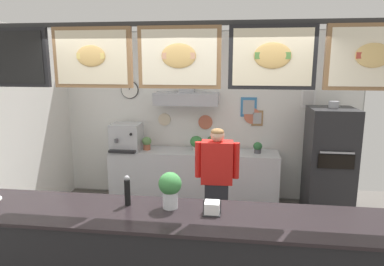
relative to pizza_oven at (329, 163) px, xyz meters
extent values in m
cube|color=#9E9E99|center=(-1.87, 0.63, 0.57)|extent=(4.96, 0.12, 2.78)
cube|color=white|center=(-1.87, 0.57, 0.57)|extent=(4.92, 0.01, 2.74)
cylinder|color=black|center=(-3.18, 0.55, 1.00)|extent=(0.30, 0.02, 0.30)
cylinder|color=white|center=(-3.18, 0.54, 1.00)|extent=(0.28, 0.01, 0.28)
cube|color=black|center=(-3.17, 0.53, 1.06)|extent=(0.02, 0.01, 0.11)
cylinder|color=beige|center=(-2.59, 0.55, 0.51)|extent=(0.21, 0.02, 0.21)
cylinder|color=#C1664C|center=(-1.89, 0.55, 0.48)|extent=(0.24, 0.02, 0.24)
cylinder|color=#C1664C|center=(-1.12, 0.55, 0.60)|extent=(0.26, 0.02, 0.26)
cube|color=teal|center=(-1.18, 0.55, 0.74)|extent=(0.26, 0.02, 0.32)
cube|color=#AAAAAA|center=(-1.18, 0.54, 0.74)|extent=(0.18, 0.01, 0.23)
cube|color=white|center=(-0.25, 0.55, 0.90)|extent=(0.23, 0.02, 0.31)
cube|color=silver|center=(-0.25, 0.54, 0.90)|extent=(0.16, 0.01, 0.22)
cube|color=#997047|center=(-1.04, 0.55, 0.56)|extent=(0.19, 0.02, 0.25)
cube|color=#A8A8A8|center=(-1.04, 0.54, 0.56)|extent=(0.13, 0.01, 0.18)
cube|color=#A3A5AD|center=(-2.18, 0.38, 0.88)|extent=(1.03, 0.39, 0.20)
cube|color=#A3A5AD|center=(-2.18, 0.45, 1.45)|extent=(0.24, 0.24, 0.92)
cube|color=#2D2D2D|center=(-1.87, -2.07, 1.80)|extent=(3.97, 0.04, 0.04)
cube|color=black|center=(-3.46, -2.10, 1.51)|extent=(0.73, 0.05, 0.54)
cube|color=black|center=(-3.46, -2.13, 1.51)|extent=(0.66, 0.01, 0.47)
cube|color=olive|center=(-2.67, -2.10, 1.51)|extent=(0.73, 0.05, 0.54)
cube|color=beige|center=(-2.67, -2.13, 1.51)|extent=(0.66, 0.01, 0.47)
ellipsoid|color=#DBAD60|center=(-2.67, -2.14, 1.52)|extent=(0.27, 0.04, 0.19)
cube|color=#E5C666|center=(-2.67, -2.15, 1.52)|extent=(0.26, 0.01, 0.05)
cube|color=olive|center=(-1.87, -2.10, 1.51)|extent=(0.73, 0.05, 0.54)
cube|color=#F2E5C6|center=(-1.87, -2.13, 1.51)|extent=(0.66, 0.01, 0.47)
ellipsoid|color=#DBAD60|center=(-1.87, -2.14, 1.52)|extent=(0.30, 0.04, 0.21)
cube|color=tan|center=(-1.87, -2.15, 1.52)|extent=(0.29, 0.01, 0.05)
cube|color=black|center=(-1.08, -2.10, 1.51)|extent=(0.73, 0.05, 0.54)
cube|color=beige|center=(-1.08, -2.13, 1.51)|extent=(0.66, 0.01, 0.47)
ellipsoid|color=#DBAD60|center=(-1.08, -2.14, 1.52)|extent=(0.31, 0.04, 0.22)
cube|color=#51843D|center=(-1.08, -2.15, 1.52)|extent=(0.29, 0.01, 0.06)
cube|color=olive|center=(-0.28, -2.10, 1.51)|extent=(0.73, 0.05, 0.54)
cube|color=#F2E5C6|center=(-0.28, -2.13, 1.51)|extent=(0.66, 0.01, 0.47)
ellipsoid|color=#E5BC70|center=(-0.28, -2.14, 1.52)|extent=(0.28, 0.04, 0.20)
cube|color=#B74233|center=(-0.28, -2.15, 1.52)|extent=(0.27, 0.01, 0.05)
cube|color=black|center=(-1.87, -2.45, 0.19)|extent=(4.23, 0.72, 0.03)
cube|color=#B7BABF|center=(-2.05, 0.23, -0.38)|extent=(2.71, 0.55, 0.88)
cube|color=#929499|center=(-2.05, 0.23, -0.67)|extent=(2.57, 0.51, 0.02)
cube|color=#232326|center=(0.00, 0.00, 0.00)|extent=(0.64, 0.69, 1.64)
cube|color=black|center=(0.00, -0.36, 0.13)|extent=(0.48, 0.02, 0.20)
cube|color=#A3A5AD|center=(0.00, -0.37, 0.26)|extent=(0.45, 0.02, 0.02)
cylinder|color=#A3A5AD|center=(0.00, 0.00, 0.87)|extent=(0.14, 0.14, 0.10)
cube|color=#232328|center=(-1.59, -1.05, -0.41)|extent=(0.30, 0.21, 0.82)
cube|color=red|center=(-1.59, -1.05, 0.26)|extent=(0.39, 0.23, 0.52)
cylinder|color=red|center=(-1.36, -1.04, 0.29)|extent=(0.08, 0.08, 0.45)
cylinder|color=red|center=(-1.82, -1.05, 0.29)|extent=(0.08, 0.08, 0.45)
sphere|color=#D8AD8E|center=(-1.59, -1.05, 0.60)|extent=(0.17, 0.17, 0.17)
ellipsoid|color=olive|center=(-1.59, -1.05, 0.64)|extent=(0.16, 0.16, 0.09)
cube|color=#B7BABF|center=(-3.15, 0.21, 0.27)|extent=(0.47, 0.39, 0.42)
cylinder|color=#4C4C51|center=(-3.25, -0.01, 0.25)|extent=(0.06, 0.06, 0.06)
cube|color=black|center=(-3.15, -0.02, 0.08)|extent=(0.43, 0.10, 0.04)
sphere|color=black|center=(-3.01, 0.00, 0.35)|extent=(0.04, 0.04, 0.04)
cylinder|color=#9E563D|center=(-2.81, 0.22, 0.10)|extent=(0.12, 0.12, 0.09)
ellipsoid|color=#5B844C|center=(-2.81, 0.22, 0.20)|extent=(0.15, 0.15, 0.14)
cylinder|color=#4C4C51|center=(-1.72, 0.19, 0.10)|extent=(0.13, 0.13, 0.08)
ellipsoid|color=#2D6638|center=(-1.72, 0.19, 0.22)|extent=(0.24, 0.24, 0.22)
cylinder|color=beige|center=(-2.00, 0.26, 0.10)|extent=(0.10, 0.10, 0.08)
ellipsoid|color=#387A3D|center=(-2.00, 0.26, 0.21)|extent=(0.20, 0.20, 0.18)
cylinder|color=#4C4C51|center=(-1.03, 0.23, 0.09)|extent=(0.11, 0.11, 0.06)
ellipsoid|color=#2D6638|center=(-1.03, 0.23, 0.17)|extent=(0.14, 0.14, 0.13)
cylinder|color=black|center=(-2.32, -2.32, 0.32)|extent=(0.05, 0.05, 0.24)
sphere|color=gray|center=(-2.32, -2.32, 0.46)|extent=(0.05, 0.05, 0.05)
cylinder|color=silver|center=(-1.93, -2.33, 0.28)|extent=(0.13, 0.13, 0.15)
cylinder|color=gray|center=(-1.93, -2.33, 0.23)|extent=(0.12, 0.12, 0.05)
ellipsoid|color=#387A3D|center=(-1.93, -2.33, 0.43)|extent=(0.20, 0.20, 0.20)
cube|color=#262628|center=(-1.55, -2.40, 0.21)|extent=(0.15, 0.15, 0.01)
cylinder|color=#262628|center=(-1.62, -2.40, 0.26)|extent=(0.01, 0.01, 0.12)
cylinder|color=#262628|center=(-1.48, -2.40, 0.26)|extent=(0.01, 0.01, 0.12)
cube|color=white|center=(-1.55, -2.40, 0.26)|extent=(0.12, 0.12, 0.10)
camera|label=1|loc=(-1.35, -5.18, 1.48)|focal=32.73mm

